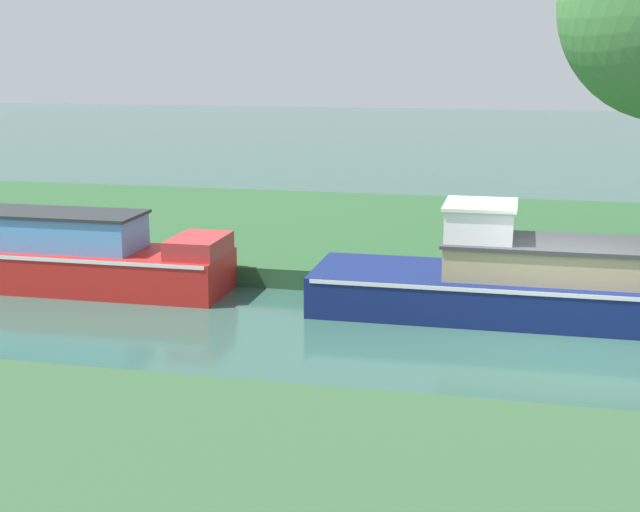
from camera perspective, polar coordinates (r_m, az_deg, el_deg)
The scene contains 5 objects.
ground_plane at distance 15.47m, azimuth 15.27°, elevation -5.02°, with size 120.00×120.00×0.00m, color #2B5146.
riverbank_far at distance 22.20m, azimuth 14.61°, elevation 0.92°, with size 72.00×10.00×0.40m, color #274F2B.
navy_barge at distance 16.54m, azimuth 19.13°, elevation -1.80°, with size 10.72×2.18×2.00m.
red_narrowboat at distance 18.69m, azimuth -16.07°, elevation 0.02°, with size 6.83×1.73×1.53m.
mooring_post_near at distance 17.68m, azimuth 8.36°, elevation 0.03°, with size 0.12×0.12×0.70m, color #483B2C.
Camera 1 is at (-0.83, -14.74, 4.62)m, focal length 50.84 mm.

